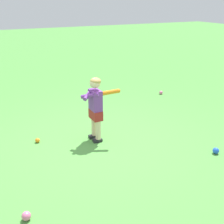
{
  "coord_description": "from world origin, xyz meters",
  "views": [
    {
      "loc": [
        3.83,
        -1.71,
        2.25
      ],
      "look_at": [
        -0.24,
        0.31,
        0.45
      ],
      "focal_mm": 46.45,
      "sensor_mm": 36.0,
      "label": 1
    }
  ],
  "objects_px": {
    "child_batter": "(96,104)",
    "play_ball_by_bucket": "(161,92)",
    "play_ball_near_batter": "(26,216)",
    "play_ball_far_right": "(37,140)",
    "play_ball_midfield": "(216,151)"
  },
  "relations": [
    {
      "from": "play_ball_far_right",
      "to": "play_ball_by_bucket",
      "type": "height_order",
      "value": "play_ball_by_bucket"
    },
    {
      "from": "play_ball_far_right",
      "to": "child_batter",
      "type": "bearing_deg",
      "value": 69.83
    },
    {
      "from": "child_batter",
      "to": "play_ball_by_bucket",
      "type": "xyz_separation_m",
      "value": [
        -1.57,
        2.45,
        -0.61
      ]
    },
    {
      "from": "play_ball_near_batter",
      "to": "play_ball_by_bucket",
      "type": "distance_m",
      "value": 4.91
    },
    {
      "from": "play_ball_far_right",
      "to": "play_ball_midfield",
      "type": "distance_m",
      "value": 2.87
    },
    {
      "from": "play_ball_far_right",
      "to": "play_ball_by_bucket",
      "type": "relative_size",
      "value": 0.91
    },
    {
      "from": "child_batter",
      "to": "play_ball_midfield",
      "type": "bearing_deg",
      "value": 49.23
    },
    {
      "from": "child_batter",
      "to": "play_ball_midfield",
      "type": "height_order",
      "value": "child_batter"
    },
    {
      "from": "play_ball_near_batter",
      "to": "play_ball_far_right",
      "type": "bearing_deg",
      "value": 163.4
    },
    {
      "from": "play_ball_far_right",
      "to": "play_ball_near_batter",
      "type": "bearing_deg",
      "value": -16.6
    },
    {
      "from": "child_batter",
      "to": "play_ball_by_bucket",
      "type": "bearing_deg",
      "value": 122.73
    },
    {
      "from": "child_batter",
      "to": "play_ball_far_right",
      "type": "xyz_separation_m",
      "value": [
        -0.34,
        -0.92,
        -0.61
      ]
    },
    {
      "from": "child_batter",
      "to": "play_ball_near_batter",
      "type": "height_order",
      "value": "child_batter"
    },
    {
      "from": "play_ball_far_right",
      "to": "play_ball_near_batter",
      "type": "distance_m",
      "value": 1.84
    },
    {
      "from": "play_ball_midfield",
      "to": "play_ball_near_batter",
      "type": "bearing_deg",
      "value": -86.85
    }
  ]
}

